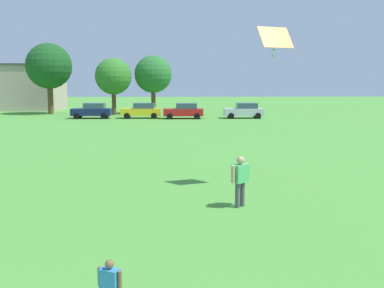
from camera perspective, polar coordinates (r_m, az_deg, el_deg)
ground_plane at (r=34.45m, az=-7.25°, el=1.04°), size 160.00×160.00×0.00m
child_kite_flyer at (r=8.49m, az=-10.33°, el=-16.83°), size 0.46×0.32×1.05m
adult_bystander at (r=15.00m, az=6.10°, el=-4.15°), size 0.64×0.60×1.71m
kite at (r=17.68m, az=10.46°, el=12.93°), size 1.42×0.99×1.15m
parked_car_navy_0 at (r=50.85m, az=-12.46°, el=4.14°), size 4.30×2.02×1.68m
parked_car_yellow_1 at (r=50.14m, az=-6.36°, el=4.23°), size 4.30×2.02×1.68m
parked_car_red_2 at (r=49.37m, az=-1.01°, el=4.22°), size 4.30×2.02×1.68m
parked_car_silver_3 at (r=50.20m, az=6.61°, el=4.23°), size 4.30×2.02×1.68m
tree_far_left at (r=58.63m, az=-17.60°, el=9.33°), size 5.55×5.55×8.66m
tree_center at (r=55.51m, az=-9.89°, el=8.39°), size 4.37×4.37×6.81m
tree_far_right at (r=56.71m, az=-4.93°, el=8.74°), size 4.62×4.62×7.20m
house_left at (r=68.46m, az=-20.25°, el=6.76°), size 10.14×8.02×6.38m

